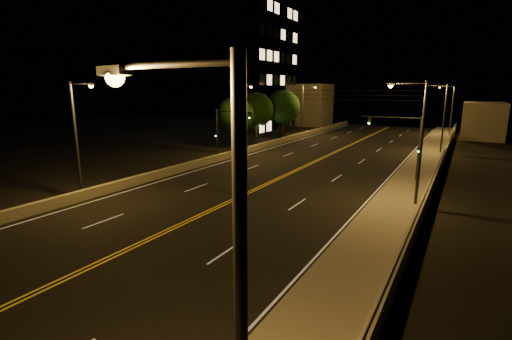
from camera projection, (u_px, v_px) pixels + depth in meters
The scene contains 23 objects.
road at pixel (246, 194), 28.65m from camera, with size 18.00×120.00×0.02m, color black.
sidewalk at pixel (392, 215), 23.41m from camera, with size 3.60×120.00×0.30m, color gray.
curb at pixel (363, 212), 24.32m from camera, with size 0.14×120.00×0.15m, color gray.
parapet_wall at pixel (422, 209), 22.47m from camera, with size 0.30×120.00×1.00m, color gray.
jersey_barrier at pixel (155, 175), 33.18m from camera, with size 0.45×120.00×0.75m, color gray.
distant_building_right at pixel (483, 121), 60.01m from camera, with size 6.00×10.00×5.76m, color gray.
distant_building_left at pixel (310, 105), 80.86m from camera, with size 8.00×8.00×8.88m, color gray.
parapet_rail at pixel (423, 201), 22.35m from camera, with size 0.06×0.06×120.00m, color black.
lane_markings at pixel (246, 194), 28.58m from camera, with size 17.32×116.00×0.00m.
streetlight_0 at pixel (224, 305), 5.34m from camera, with size 2.55×0.28×8.47m.
streetlight_1 at pixel (417, 136), 24.40m from camera, with size 2.55×0.28×8.47m.
streetlight_2 at pixel (442, 114), 44.76m from camera, with size 2.55×0.28×8.47m.
streetlight_3 at pixel (450, 107), 62.68m from camera, with size 2.55×0.28×8.47m.
streetlight_4 at pixel (78, 132), 26.51m from camera, with size 2.55×0.28×8.47m.
streetlight_5 at pixel (237, 114), 44.57m from camera, with size 2.55×0.28×8.47m.
streetlight_6 at pixel (304, 107), 62.35m from camera, with size 2.55×0.28×8.47m.
traffic_signal_right at pixel (407, 140), 31.50m from camera, with size 5.11×0.31×5.77m.
traffic_signal_left at pixel (225, 129), 40.53m from camera, with size 5.11×0.31×5.77m.
overhead_wires at pixel (298, 95), 35.12m from camera, with size 22.00×0.03×0.83m.
building_tower at pixel (219, 49), 65.90m from camera, with size 24.00×15.00×30.74m.
tree_0 at pixel (235, 116), 49.66m from camera, with size 5.10×5.10×6.91m.
tree_1 at pixel (256, 110), 58.08m from camera, with size 5.46×5.46×7.40m.
tree_2 at pixel (283, 107), 62.07m from camera, with size 5.70×5.70×7.73m.
Camera 1 is at (14.28, -3.60, 7.99)m, focal length 26.00 mm.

